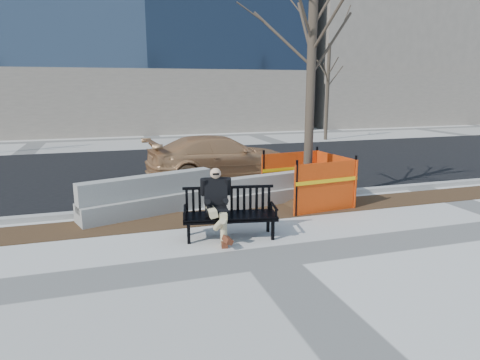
# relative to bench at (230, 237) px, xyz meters

# --- Properties ---
(ground) EXTENTS (120.00, 120.00, 0.00)m
(ground) POSITION_rel_bench_xyz_m (0.34, -1.18, 0.00)
(ground) COLOR beige
(ground) RESTS_ON ground
(mulch_strip) EXTENTS (40.00, 1.20, 0.02)m
(mulch_strip) POSITION_rel_bench_xyz_m (0.34, 1.42, 0.00)
(mulch_strip) COLOR #47301C
(mulch_strip) RESTS_ON ground
(asphalt_street) EXTENTS (60.00, 10.40, 0.01)m
(asphalt_street) POSITION_rel_bench_xyz_m (0.34, 7.62, 0.00)
(asphalt_street) COLOR black
(asphalt_street) RESTS_ON ground
(curb) EXTENTS (60.00, 0.25, 0.12)m
(curb) POSITION_rel_bench_xyz_m (0.34, 2.37, 0.06)
(curb) COLOR #9E9B93
(curb) RESTS_ON ground
(bench) EXTENTS (1.98, 1.01, 1.01)m
(bench) POSITION_rel_bench_xyz_m (0.00, 0.00, 0.00)
(bench) COLOR black
(bench) RESTS_ON ground
(seated_man) EXTENTS (0.76, 1.08, 1.39)m
(seated_man) POSITION_rel_bench_xyz_m (-0.25, 0.10, 0.00)
(seated_man) COLOR black
(seated_man) RESTS_ON ground
(tree_fence) EXTENTS (2.95, 2.95, 6.67)m
(tree_fence) POSITION_rel_bench_xyz_m (2.59, 1.81, 0.00)
(tree_fence) COLOR #FF480E
(tree_fence) RESTS_ON ground
(sedan) EXTENTS (4.99, 2.45, 1.40)m
(sedan) POSITION_rel_bench_xyz_m (1.28, 5.59, 0.00)
(sedan) COLOR tan
(sedan) RESTS_ON ground
(jersey_barrier_left) EXTENTS (3.31, 1.63, 0.94)m
(jersey_barrier_left) POSITION_rel_bench_xyz_m (-1.40, 2.15, 0.00)
(jersey_barrier_left) COLOR gray
(jersey_barrier_left) RESTS_ON ground
(jersey_barrier_right) EXTENTS (2.73, 1.08, 0.77)m
(jersey_barrier_right) POSITION_rel_bench_xyz_m (1.76, 2.19, 0.00)
(jersey_barrier_right) COLOR #99968F
(jersey_barrier_right) RESTS_ON ground
(far_tree_right) EXTENTS (2.79, 2.79, 5.67)m
(far_tree_right) POSITION_rel_bench_xyz_m (9.61, 13.72, 0.00)
(far_tree_right) COLOR #473B2D
(far_tree_right) RESTS_ON ground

